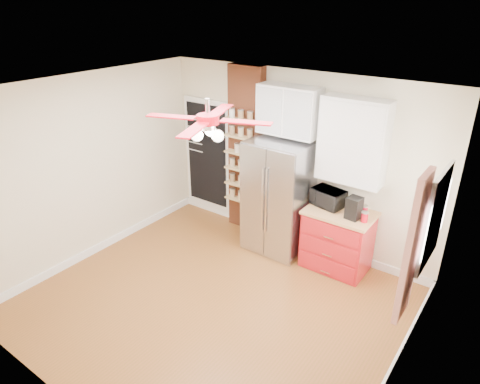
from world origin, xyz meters
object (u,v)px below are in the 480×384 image
Objects in this scene: red_cabinet at (337,240)px; ceiling_fan at (208,120)px; toaster_oven at (328,198)px; canister_left at (365,217)px; fridge at (278,197)px; coffee_maker at (354,208)px; pantry_jar_oats at (238,148)px.

ceiling_fan is (-0.92, -1.68, 1.97)m from red_cabinet.
toaster_oven is 3.44× the size of canister_left.
fridge is 0.76m from toaster_oven.
red_cabinet is 3.09× the size of coffee_maker.
ceiling_fan reaches higher than canister_left.
coffee_maker reaches higher than toaster_oven.
ceiling_fan is at bearing -118.69° from coffee_maker.
fridge is 1.06m from red_cabinet.
ceiling_fan is at bearing -101.02° from toaster_oven.
toaster_oven is 3.56× the size of pantry_jar_oats.
pantry_jar_oats is at bearing 177.26° from red_cabinet.
red_cabinet is (0.97, 0.05, -0.42)m from fridge.
canister_left is (0.37, -0.08, 0.51)m from red_cabinet.
fridge is 1.86× the size of red_cabinet.
fridge is at bearing -160.25° from toaster_oven.
canister_left is at bearing 51.10° from ceiling_fan.
fridge is at bearing 178.66° from canister_left.
ceiling_fan is 11.07× the size of pantry_jar_oats.
toaster_oven reaches higher than canister_left.
canister_left is (0.16, -0.01, -0.09)m from coffee_maker.
coffee_maker is (0.21, -0.07, 0.60)m from red_cabinet.
fridge is 3.88× the size of toaster_oven.
pantry_jar_oats is at bearing 175.60° from canister_left.
fridge reaches higher than red_cabinet.
canister_left is (1.34, -0.03, 0.09)m from fridge.
pantry_jar_oats is (-1.59, 0.02, 0.41)m from toaster_oven.
red_cabinet is at bearing -2.74° from pantry_jar_oats.
ceiling_fan is 2.34m from toaster_oven.
pantry_jar_oats is (-2.20, 0.17, 0.47)m from canister_left.
toaster_oven is at bearing 165.78° from canister_left.
ceiling_fan reaches higher than coffee_maker.
ceiling_fan reaches higher than pantry_jar_oats.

